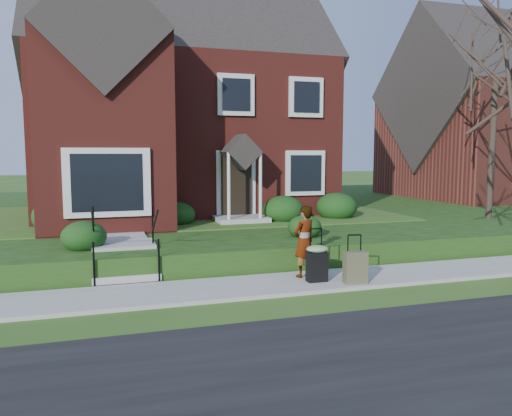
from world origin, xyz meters
name	(u,v)px	position (x,y,z in m)	size (l,w,h in m)	color
ground	(255,288)	(0.00, 0.00, 0.00)	(120.00, 120.00, 0.00)	#2D5119
street	(388,404)	(0.00, -5.00, 0.01)	(60.00, 6.00, 0.01)	black
sidewalk	(255,286)	(0.00, 0.00, 0.04)	(60.00, 1.60, 0.08)	#9E9B93
terrace	(269,210)	(4.00, 10.90, 0.30)	(44.00, 20.00, 0.60)	#19380F
walkway	(120,228)	(-2.50, 5.00, 0.63)	(1.20, 6.00, 0.06)	#9E9B93
main_house	(175,86)	(-0.21, 9.61, 5.26)	(10.40, 10.20, 9.40)	maroon
neighbour_house	(497,103)	(16.00, 11.00, 5.25)	(9.40, 8.00, 9.20)	brown
front_steps	(125,255)	(-2.50, 1.84, 0.47)	(1.40, 2.02, 1.50)	#9E9B93
foundation_shrubs	(206,211)	(-0.02, 4.86, 1.06)	(10.04, 4.38, 1.07)	#103510
woman	(304,241)	(1.21, 0.30, 0.86)	(0.57, 0.37, 1.56)	#999999
suitcase_black	(317,261)	(1.31, -0.16, 0.52)	(0.47, 0.38, 1.12)	black
suitcase_olive	(355,267)	(2.01, -0.53, 0.42)	(0.49, 0.31, 1.01)	brown
tree_gap	(496,64)	(9.39, 3.92, 5.64)	(5.04, 5.04, 7.20)	#403227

